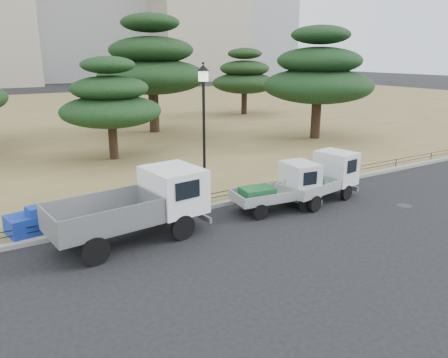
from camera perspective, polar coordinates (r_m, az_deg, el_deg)
ground at (r=15.31m, az=3.92°, el=-6.46°), size 220.00×220.00×0.00m
lawn at (r=43.29m, az=-20.25°, el=7.42°), size 120.00×56.00×0.15m
curb at (r=17.32m, az=-1.03°, el=-3.41°), size 120.00×0.25×0.16m
truck_large at (r=14.31m, az=-11.18°, el=-3.18°), size 5.18×2.49×2.18m
truck_kei_front at (r=17.00m, az=7.56°, el=-1.09°), size 3.47×1.76×1.77m
truck_kei_rear at (r=18.40m, az=12.77°, el=0.19°), size 3.84×2.14×1.90m
street_lamp at (r=16.56m, az=-2.66°, el=8.73°), size 0.48×0.48×5.32m
pipe_fence at (r=17.33m, az=-1.29°, el=-2.15°), size 38.00×0.04×0.40m
tarp_pile at (r=15.79m, az=-23.99°, el=-5.17°), size 1.54×1.27×0.90m
manhole at (r=18.90m, az=22.49°, el=-3.24°), size 0.60×0.60×0.01m
pine_center_left at (r=24.88m, az=-14.63°, el=9.85°), size 5.50×5.50×5.59m
pine_center_right at (r=33.25m, az=-9.40°, el=14.51°), size 8.00×8.00×8.49m
pine_east_near at (r=30.93m, az=12.23°, el=13.20°), size 7.45×7.45×7.53m
pine_east_far at (r=42.88m, az=2.69°, el=13.23°), size 6.20×6.20×6.23m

